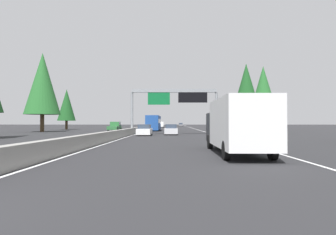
# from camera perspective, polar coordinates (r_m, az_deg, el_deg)

# --- Properties ---
(ground_plane) EXTENTS (320.00, 320.00, 0.00)m
(ground_plane) POSITION_cam_1_polar(r_m,az_deg,el_deg) (64.57, -4.10, -2.49)
(ground_plane) COLOR #262628
(median_barrier) EXTENTS (180.00, 0.56, 0.90)m
(median_barrier) POSITION_cam_1_polar(r_m,az_deg,el_deg) (84.52, -3.12, -1.83)
(median_barrier) COLOR gray
(median_barrier) RESTS_ON ground
(shoulder_stripe_right) EXTENTS (160.00, 0.16, 0.01)m
(shoulder_stripe_right) POSITION_cam_1_polar(r_m,az_deg,el_deg) (74.55, 5.44, -2.28)
(shoulder_stripe_right) COLOR silver
(shoulder_stripe_right) RESTS_ON ground
(shoulder_stripe_median) EXTENTS (160.00, 0.16, 0.01)m
(shoulder_stripe_median) POSITION_cam_1_polar(r_m,az_deg,el_deg) (74.51, -3.24, -2.28)
(shoulder_stripe_median) COLOR silver
(shoulder_stripe_median) RESTS_ON ground
(sign_gantry_overhead) EXTENTS (0.50, 12.68, 6.61)m
(sign_gantry_overhead) POSITION_cam_1_polar(r_m,az_deg,el_deg) (42.37, 1.44, 3.81)
(sign_gantry_overhead) COLOR gray
(sign_gantry_overhead) RESTS_ON ground
(box_truck_distant_a) EXTENTS (8.50, 2.40, 2.95)m
(box_truck_distant_a) POSITION_cam_1_polar(r_m,az_deg,el_deg) (16.38, 13.31, -1.37)
(box_truck_distant_a) COLOR white
(box_truck_distant_a) RESTS_ON ground
(sedan_far_center) EXTENTS (4.40, 1.80, 1.47)m
(sedan_far_center) POSITION_cam_1_polar(r_m,az_deg,el_deg) (38.53, -4.62, -2.52)
(sedan_far_center) COLOR white
(sedan_far_center) RESTS_ON ground
(bus_mid_center) EXTENTS (11.50, 2.55, 3.10)m
(bus_mid_center) POSITION_cam_1_polar(r_m,az_deg,el_deg) (60.76, -2.83, -0.97)
(bus_mid_center) COLOR #1E4793
(bus_mid_center) RESTS_ON ground
(pickup_distant_b) EXTENTS (5.60, 2.00, 1.86)m
(pickup_distant_b) POSITION_cam_1_polar(r_m,az_deg,el_deg) (99.20, -1.42, -1.43)
(pickup_distant_b) COLOR white
(pickup_distant_b) RESTS_ON ground
(sedan_near_right) EXTENTS (4.40, 1.80, 1.47)m
(sedan_near_right) POSITION_cam_1_polar(r_m,az_deg,el_deg) (124.45, 2.51, -1.44)
(sedan_near_right) COLOR slate
(sedan_near_right) RESTS_ON ground
(sedan_far_right) EXTENTS (4.40, 1.80, 1.47)m
(sedan_far_right) POSITION_cam_1_polar(r_m,az_deg,el_deg) (40.86, 0.62, -2.43)
(sedan_far_right) COLOR silver
(sedan_far_right) RESTS_ON ground
(oncoming_near) EXTENTS (5.60, 2.00, 1.86)m
(oncoming_near) POSITION_cam_1_polar(r_m,az_deg,el_deg) (61.07, -10.39, -1.71)
(oncoming_near) COLOR #2D6B38
(oncoming_near) RESTS_ON ground
(conifer_right_near) EXTENTS (5.23, 5.23, 11.88)m
(conifer_right_near) POSITION_cam_1_polar(r_m,az_deg,el_deg) (55.11, 18.20, 4.81)
(conifer_right_near) COLOR #4C3823
(conifer_right_near) RESTS_ON ground
(conifer_right_mid) EXTENTS (6.37, 6.37, 14.49)m
(conifer_right_mid) POSITION_cam_1_polar(r_m,az_deg,el_deg) (65.37, 15.12, 5.29)
(conifer_right_mid) COLOR #4C3823
(conifer_right_mid) RESTS_ON ground
(conifer_left_near) EXTENTS (6.38, 6.38, 14.51)m
(conifer_left_near) POSITION_cam_1_polar(r_m,az_deg,el_deg) (58.19, -23.44, 6.12)
(conifer_left_near) COLOR #4C3823
(conifer_left_near) RESTS_ON ground
(conifer_left_mid) EXTENTS (4.27, 4.27, 9.71)m
(conifer_left_mid) POSITION_cam_1_polar(r_m,az_deg,el_deg) (73.97, -19.30, 2.32)
(conifer_left_mid) COLOR #4C3823
(conifer_left_mid) RESTS_ON ground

